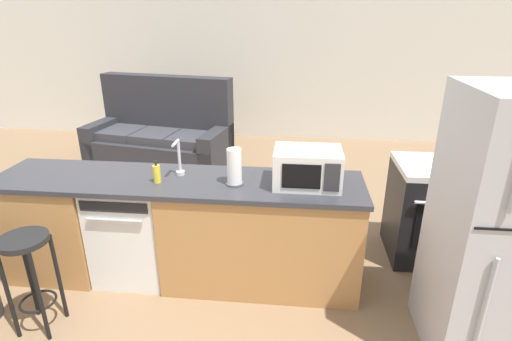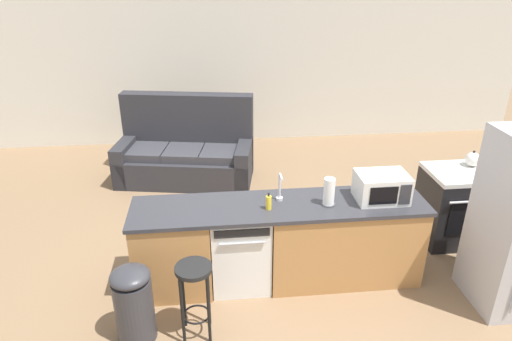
% 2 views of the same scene
% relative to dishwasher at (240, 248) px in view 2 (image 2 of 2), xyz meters
% --- Properties ---
extents(ground_plane, '(24.00, 24.00, 0.00)m').
position_rel_dishwasher_xyz_m(ground_plane, '(0.25, 0.00, -0.42)').
color(ground_plane, '#896B4C').
extents(wall_back, '(10.00, 0.06, 2.60)m').
position_rel_dishwasher_xyz_m(wall_back, '(0.55, 4.20, 0.88)').
color(wall_back, silver).
rests_on(wall_back, ground_plane).
extents(kitchen_counter, '(2.94, 0.66, 0.90)m').
position_rel_dishwasher_xyz_m(kitchen_counter, '(0.49, 0.00, -0.00)').
color(kitchen_counter, '#B77F47').
rests_on(kitchen_counter, ground_plane).
extents(dishwasher, '(0.58, 0.61, 0.84)m').
position_rel_dishwasher_xyz_m(dishwasher, '(0.00, 0.00, 0.00)').
color(dishwasher, white).
rests_on(dishwasher, ground_plane).
extents(stove_range, '(0.76, 0.68, 0.90)m').
position_rel_dishwasher_xyz_m(stove_range, '(2.60, 0.55, 0.03)').
color(stove_range, black).
rests_on(stove_range, ground_plane).
extents(microwave, '(0.50, 0.37, 0.28)m').
position_rel_dishwasher_xyz_m(microwave, '(1.42, -0.00, 0.62)').
color(microwave, white).
rests_on(microwave, kitchen_counter).
extents(sink_faucet, '(0.07, 0.18, 0.30)m').
position_rel_dishwasher_xyz_m(sink_faucet, '(0.41, 0.08, 0.61)').
color(sink_faucet, silver).
rests_on(sink_faucet, kitchen_counter).
extents(paper_towel_roll, '(0.14, 0.14, 0.28)m').
position_rel_dishwasher_xyz_m(paper_towel_roll, '(0.87, -0.05, 0.62)').
color(paper_towel_roll, '#4C4C51').
rests_on(paper_towel_roll, kitchen_counter).
extents(soap_bottle, '(0.06, 0.06, 0.18)m').
position_rel_dishwasher_xyz_m(soap_bottle, '(0.28, -0.08, 0.55)').
color(soap_bottle, yellow).
rests_on(soap_bottle, kitchen_counter).
extents(kettle, '(0.21, 0.17, 0.19)m').
position_rel_dishwasher_xyz_m(kettle, '(2.77, 0.68, 0.56)').
color(kettle, silver).
rests_on(kettle, stove_range).
extents(bar_stool, '(0.32, 0.32, 0.74)m').
position_rel_dishwasher_xyz_m(bar_stool, '(-0.45, -0.70, 0.11)').
color(bar_stool, black).
rests_on(bar_stool, ground_plane).
extents(trash_bin, '(0.35, 0.35, 0.74)m').
position_rel_dishwasher_xyz_m(trash_bin, '(-0.98, -0.69, -0.04)').
color(trash_bin, '#333338').
rests_on(trash_bin, ground_plane).
extents(couch, '(2.13, 1.25, 1.27)m').
position_rel_dishwasher_xyz_m(couch, '(-0.63, 2.63, -0.03)').
color(couch, '#2D2D33').
rests_on(couch, ground_plane).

